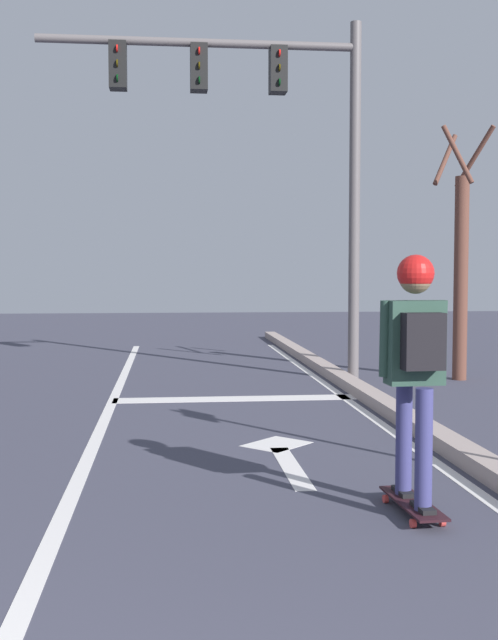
% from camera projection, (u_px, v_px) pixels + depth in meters
% --- Properties ---
extents(lane_line_center, '(0.12, 20.00, 0.01)m').
position_uv_depth(lane_line_center, '(90.00, 454.00, 6.79)').
color(lane_line_center, silver).
rests_on(lane_line_center, ground).
extents(lane_line_curbside, '(0.12, 20.00, 0.01)m').
position_uv_depth(lane_line_curbside, '(413.00, 446.00, 7.09)').
color(lane_line_curbside, silver).
rests_on(lane_line_curbside, ground).
extents(stop_bar, '(3.04, 0.40, 0.01)m').
position_uv_depth(stop_bar, '(236.00, 399.00, 9.75)').
color(stop_bar, silver).
rests_on(stop_bar, ground).
extents(lane_arrow_stem, '(0.16, 1.40, 0.01)m').
position_uv_depth(lane_arrow_stem, '(291.00, 467.00, 6.33)').
color(lane_arrow_stem, silver).
rests_on(lane_arrow_stem, ground).
extents(lane_arrow_head, '(0.71, 0.71, 0.01)m').
position_uv_depth(lane_arrow_head, '(277.00, 444.00, 7.17)').
color(lane_arrow_head, silver).
rests_on(lane_arrow_head, ground).
extents(curb_strip, '(0.24, 24.00, 0.14)m').
position_uv_depth(curb_strip, '(439.00, 438.00, 7.11)').
color(curb_strip, '#A5938C').
rests_on(curb_strip, ground).
extents(skateboard, '(0.25, 0.79, 0.08)m').
position_uv_depth(skateboard, '(413.00, 504.00, 5.10)').
color(skateboard, black).
rests_on(skateboard, ground).
extents(skater, '(0.45, 0.61, 1.61)m').
position_uv_depth(skater, '(416.00, 348.00, 5.02)').
color(skater, navy).
rests_on(skater, skateboard).
extents(traffic_signal_mast, '(4.57, 0.34, 5.15)m').
position_uv_depth(traffic_signal_mast, '(263.00, 119.00, 11.07)').
color(traffic_signal_mast, '#5E5858').
rests_on(traffic_signal_mast, ground).
extents(roadside_tree, '(0.89, 0.88, 3.72)m').
position_uv_depth(roadside_tree, '(461.00, 266.00, 11.42)').
color(roadside_tree, brown).
rests_on(roadside_tree, ground).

